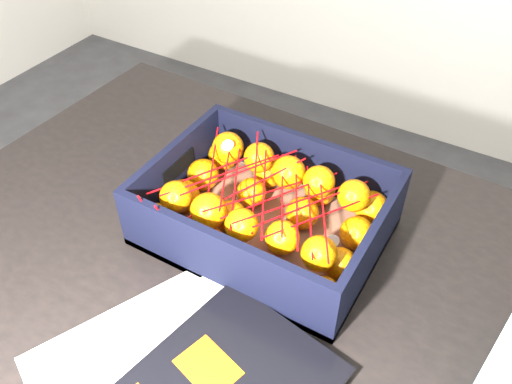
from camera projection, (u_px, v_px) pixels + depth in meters
The scene contains 5 objects.
table at pixel (269, 321), 0.84m from camera, with size 1.22×0.83×0.75m.
magazine_stack at pixel (179, 379), 0.65m from camera, with size 0.38×0.34×0.02m.
produce_crate at pixel (266, 217), 0.83m from camera, with size 0.36×0.27×0.11m.
clementine_heap at pixel (265, 206), 0.82m from camera, with size 0.33×0.25×0.10m.
mesh_net at pixel (259, 191), 0.79m from camera, with size 0.29×0.24×0.09m.
Camera 1 is at (0.51, -0.24, 1.37)m, focal length 37.28 mm.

